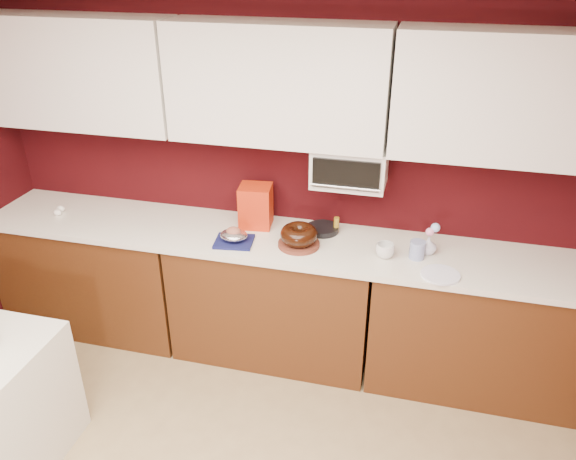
# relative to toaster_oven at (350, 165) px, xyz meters

# --- Properties ---
(wall_back) EXTENTS (4.00, 0.02, 2.50)m
(wall_back) POSITION_rel_toaster_oven_xyz_m (-0.45, 0.15, -0.12)
(wall_back) COLOR #330709
(wall_back) RESTS_ON floor
(base_cabinet_left) EXTENTS (1.31, 0.58, 0.86)m
(base_cabinet_left) POSITION_rel_toaster_oven_xyz_m (-1.78, -0.17, -0.95)
(base_cabinet_left) COLOR #4D270F
(base_cabinet_left) RESTS_ON floor
(base_cabinet_center) EXTENTS (1.31, 0.58, 0.86)m
(base_cabinet_center) POSITION_rel_toaster_oven_xyz_m (-0.45, -0.17, -0.95)
(base_cabinet_center) COLOR #4D270F
(base_cabinet_center) RESTS_ON floor
(base_cabinet_right) EXTENTS (1.31, 0.58, 0.86)m
(base_cabinet_right) POSITION_rel_toaster_oven_xyz_m (0.88, -0.17, -0.95)
(base_cabinet_right) COLOR #4D270F
(base_cabinet_right) RESTS_ON floor
(countertop) EXTENTS (4.00, 0.62, 0.04)m
(countertop) POSITION_rel_toaster_oven_xyz_m (-0.45, -0.17, -0.49)
(countertop) COLOR white
(countertop) RESTS_ON base_cabinet_center
(upper_cabinet_left) EXTENTS (1.31, 0.33, 0.70)m
(upper_cabinet_left) POSITION_rel_toaster_oven_xyz_m (-1.78, -0.02, 0.48)
(upper_cabinet_left) COLOR white
(upper_cabinet_left) RESTS_ON wall_back
(upper_cabinet_center) EXTENTS (1.31, 0.33, 0.70)m
(upper_cabinet_center) POSITION_rel_toaster_oven_xyz_m (-0.45, -0.02, 0.48)
(upper_cabinet_center) COLOR white
(upper_cabinet_center) RESTS_ON wall_back
(upper_cabinet_right) EXTENTS (1.31, 0.33, 0.70)m
(upper_cabinet_right) POSITION_rel_toaster_oven_xyz_m (0.88, -0.02, 0.48)
(upper_cabinet_right) COLOR white
(upper_cabinet_right) RESTS_ON wall_back
(toaster_oven) EXTENTS (0.45, 0.30, 0.25)m
(toaster_oven) POSITION_rel_toaster_oven_xyz_m (0.00, 0.00, 0.00)
(toaster_oven) COLOR white
(toaster_oven) RESTS_ON upper_cabinet_center
(toaster_oven_door) EXTENTS (0.40, 0.02, 0.18)m
(toaster_oven_door) POSITION_rel_toaster_oven_xyz_m (0.00, -0.16, 0.00)
(toaster_oven_door) COLOR black
(toaster_oven_door) RESTS_ON toaster_oven
(toaster_oven_handle) EXTENTS (0.42, 0.02, 0.02)m
(toaster_oven_handle) POSITION_rel_toaster_oven_xyz_m (0.00, -0.18, -0.07)
(toaster_oven_handle) COLOR silver
(toaster_oven_handle) RESTS_ON toaster_oven
(cake_base) EXTENTS (0.31, 0.31, 0.02)m
(cake_base) POSITION_rel_toaster_oven_xyz_m (-0.26, -0.23, -0.46)
(cake_base) COLOR brown
(cake_base) RESTS_ON countertop
(bundt_cake) EXTENTS (0.24, 0.24, 0.09)m
(bundt_cake) POSITION_rel_toaster_oven_xyz_m (-0.26, -0.23, -0.39)
(bundt_cake) COLOR black
(bundt_cake) RESTS_ON cake_base
(navy_towel) EXTENTS (0.26, 0.23, 0.02)m
(navy_towel) POSITION_rel_toaster_oven_xyz_m (-0.67, -0.29, -0.47)
(navy_towel) COLOR #14174B
(navy_towel) RESTS_ON countertop
(foil_ham_nest) EXTENTS (0.18, 0.15, 0.06)m
(foil_ham_nest) POSITION_rel_toaster_oven_xyz_m (-0.67, -0.29, -0.42)
(foil_ham_nest) COLOR silver
(foil_ham_nest) RESTS_ON navy_towel
(roasted_ham) EXTENTS (0.12, 0.11, 0.06)m
(roasted_ham) POSITION_rel_toaster_oven_xyz_m (-0.67, -0.29, -0.40)
(roasted_ham) COLOR #A25C4A
(roasted_ham) RESTS_ON foil_ham_nest
(pandoro_box) EXTENTS (0.23, 0.21, 0.28)m
(pandoro_box) POSITION_rel_toaster_oven_xyz_m (-0.61, -0.02, -0.33)
(pandoro_box) COLOR #A80D0B
(pandoro_box) RESTS_ON countertop
(dark_pan) EXTENTS (0.28, 0.28, 0.04)m
(dark_pan) POSITION_rel_toaster_oven_xyz_m (-0.16, -0.00, -0.46)
(dark_pan) COLOR black
(dark_pan) RESTS_ON countertop
(coffee_mug) EXTENTS (0.12, 0.12, 0.11)m
(coffee_mug) POSITION_rel_toaster_oven_xyz_m (0.27, -0.24, -0.42)
(coffee_mug) COLOR silver
(coffee_mug) RESTS_ON countertop
(blue_jar) EXTENTS (0.11, 0.11, 0.11)m
(blue_jar) POSITION_rel_toaster_oven_xyz_m (0.46, -0.20, -0.42)
(blue_jar) COLOR navy
(blue_jar) RESTS_ON countertop
(flower_vase) EXTENTS (0.10, 0.10, 0.12)m
(flower_vase) POSITION_rel_toaster_oven_xyz_m (0.52, -0.13, -0.41)
(flower_vase) COLOR silver
(flower_vase) RESTS_ON countertop
(flower_pink) EXTENTS (0.05, 0.05, 0.05)m
(flower_pink) POSITION_rel_toaster_oven_xyz_m (0.52, -0.13, -0.33)
(flower_pink) COLOR pink
(flower_pink) RESTS_ON flower_vase
(flower_blue) EXTENTS (0.06, 0.06, 0.06)m
(flower_blue) POSITION_rel_toaster_oven_xyz_m (0.55, -0.11, -0.30)
(flower_blue) COLOR #9CC5F9
(flower_blue) RESTS_ON flower_vase
(china_plate) EXTENTS (0.25, 0.25, 0.01)m
(china_plate) POSITION_rel_toaster_oven_xyz_m (0.60, -0.38, -0.47)
(china_plate) COLOR white
(china_plate) RESTS_ON countertop
(amber_bottle) EXTENTS (0.05, 0.05, 0.10)m
(amber_bottle) POSITION_rel_toaster_oven_xyz_m (-0.07, 0.01, -0.42)
(amber_bottle) COLOR olive
(amber_bottle) RESTS_ON countertop
(egg_left) EXTENTS (0.07, 0.06, 0.04)m
(egg_left) POSITION_rel_toaster_oven_xyz_m (-1.99, -0.22, -0.45)
(egg_left) COLOR white
(egg_left) RESTS_ON countertop
(egg_right) EXTENTS (0.07, 0.07, 0.05)m
(egg_right) POSITION_rel_toaster_oven_xyz_m (-2.00, -0.16, -0.45)
(egg_right) COLOR white
(egg_right) RESTS_ON countertop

